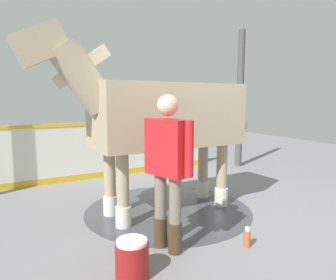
% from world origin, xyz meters
% --- Properties ---
extents(ground_plane, '(16.00, 16.00, 0.02)m').
position_xyz_m(ground_plane, '(0.00, 0.00, -0.01)').
color(ground_plane, gray).
extents(wet_patch, '(2.42, 2.42, 0.00)m').
position_xyz_m(wet_patch, '(-0.31, 0.18, 0.00)').
color(wet_patch, '#42444C').
rests_on(wet_patch, ground).
extents(barrier_wall, '(4.52, 0.38, 1.15)m').
position_xyz_m(barrier_wall, '(-0.47, 2.53, 0.53)').
color(barrier_wall, silver).
rests_on(barrier_wall, ground).
extents(roof_post_far, '(0.16, 0.16, 3.20)m').
position_xyz_m(roof_post_far, '(2.55, 2.12, 1.60)').
color(roof_post_far, '#4C4C51').
rests_on(roof_post_far, ground).
extents(horse, '(3.49, 1.01, 2.50)m').
position_xyz_m(horse, '(-0.44, 0.17, 1.38)').
color(horse, tan).
rests_on(horse, ground).
extents(handler, '(0.37, 0.64, 1.67)m').
position_xyz_m(handler, '(-0.86, -0.90, 0.96)').
color(handler, '#47331E').
rests_on(handler, ground).
extents(wash_bucket, '(0.31, 0.31, 0.36)m').
position_xyz_m(wash_bucket, '(-1.38, -1.24, 0.18)').
color(wash_bucket, maroon).
rests_on(wash_bucket, ground).
extents(bottle_shampoo, '(0.08, 0.08, 0.26)m').
position_xyz_m(bottle_shampoo, '(-1.36, -0.97, 0.12)').
color(bottle_shampoo, '#D8CC4C').
rests_on(bottle_shampoo, ground).
extents(bottle_spray, '(0.07, 0.07, 0.23)m').
position_xyz_m(bottle_spray, '(-0.05, -1.24, 0.10)').
color(bottle_spray, '#CC5933').
rests_on(bottle_spray, ground).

